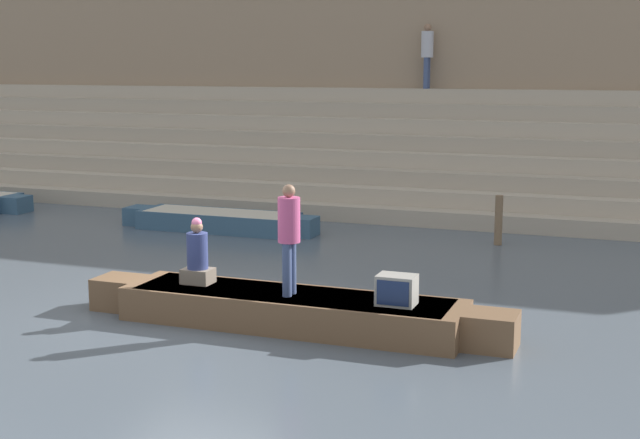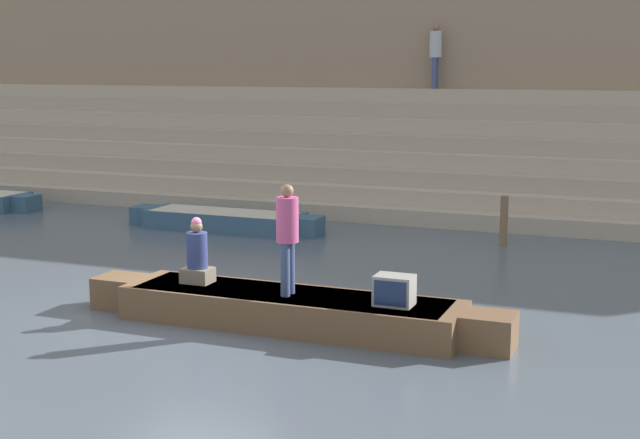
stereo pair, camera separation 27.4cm
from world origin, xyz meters
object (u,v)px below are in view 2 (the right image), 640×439
object	(u,v)px
tv_set	(394,290)
person_on_steps	(436,51)
moored_boat_shore	(224,220)
mooring_post	(504,221)
person_standing	(287,232)
rowboat_main	(290,309)
person_rowing	(197,257)

from	to	relation	value
tv_set	person_on_steps	world-z (taller)	person_on_steps
moored_boat_shore	mooring_post	world-z (taller)	mooring_post
person_standing	moored_boat_shore	xyz separation A→B (m)	(-4.50, 6.60, -1.20)
rowboat_main	mooring_post	world-z (taller)	mooring_post
person_standing	moored_boat_shore	bearing A→B (deg)	122.55
person_standing	tv_set	distance (m)	1.75
moored_boat_shore	mooring_post	bearing A→B (deg)	6.42
person_standing	moored_boat_shore	world-z (taller)	person_standing
person_standing	tv_set	xyz separation A→B (m)	(1.60, 0.02, -0.72)
person_standing	moored_boat_shore	size ratio (longest dim) A/B	0.34
mooring_post	person_on_steps	size ratio (longest dim) A/B	0.60
person_rowing	mooring_post	xyz separation A→B (m)	(3.42, 6.98, -0.37)
person_rowing	tv_set	bearing A→B (deg)	-19.59
tv_set	rowboat_main	bearing A→B (deg)	177.85
moored_boat_shore	mooring_post	distance (m)	6.37
moored_boat_shore	rowboat_main	bearing A→B (deg)	-53.93
person_rowing	person_on_steps	xyz separation A→B (m)	(0.42, 12.59, 3.23)
person_on_steps	mooring_post	bearing A→B (deg)	-151.68
person_rowing	person_on_steps	bearing A→B (deg)	71.00
person_standing	mooring_post	bearing A→B (deg)	73.78
tv_set	person_standing	bearing A→B (deg)	-179.55
person_rowing	mooring_post	bearing A→B (deg)	46.86
person_standing	mooring_post	xyz separation A→B (m)	(1.84, 7.14, -0.90)
mooring_post	tv_set	bearing A→B (deg)	-91.95
person_standing	person_rowing	distance (m)	1.67
rowboat_main	mooring_post	xyz separation A→B (m)	(1.85, 7.07, 0.27)
mooring_post	rowboat_main	bearing A→B (deg)	-104.63
person_standing	person_on_steps	size ratio (longest dim) A/B	0.92
tv_set	mooring_post	xyz separation A→B (m)	(0.24, 7.12, -0.18)
person_rowing	person_on_steps	size ratio (longest dim) A/B	0.58
rowboat_main	person_rowing	bearing A→B (deg)	177.84
person_rowing	moored_boat_shore	xyz separation A→B (m)	(-2.93, 6.44, -0.67)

